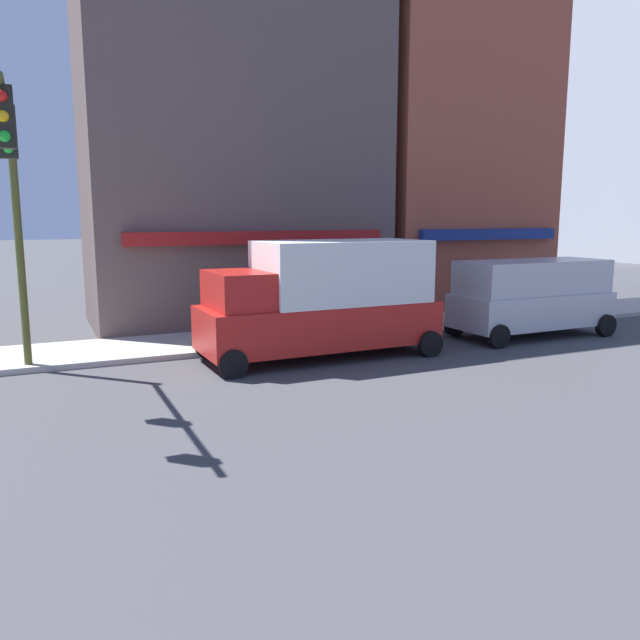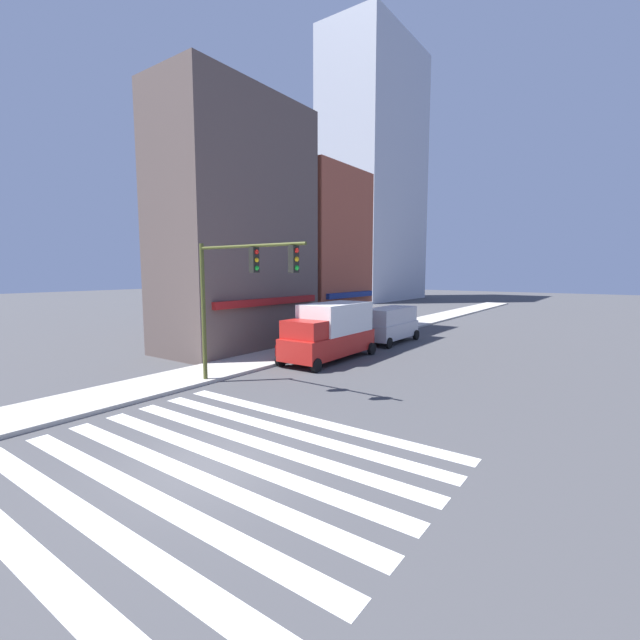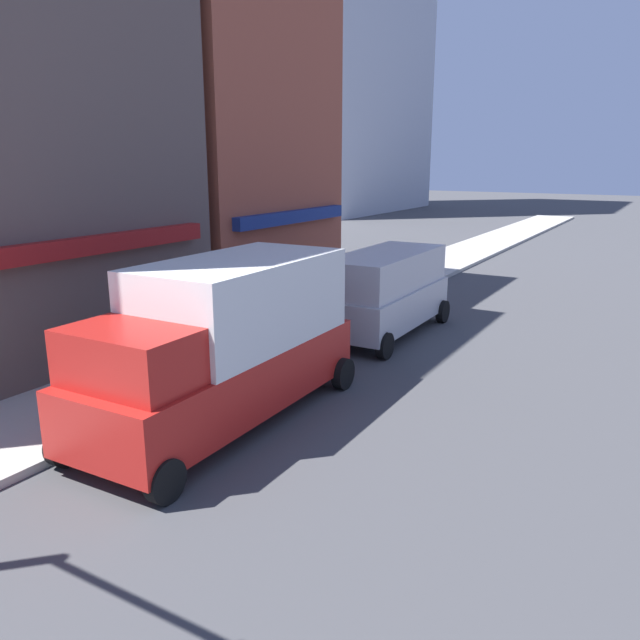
{
  "view_description": "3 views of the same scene",
  "coord_description": "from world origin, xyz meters",
  "px_view_note": "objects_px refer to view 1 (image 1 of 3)",
  "views": [
    {
      "loc": [
        5.45,
        -9.79,
        3.65
      ],
      "look_at": [
        12.11,
        4.7,
        1.0
      ],
      "focal_mm": 35.0,
      "sensor_mm": 36.0,
      "label": 1
    },
    {
      "loc": [
        -6.53,
        -8.15,
        4.75
      ],
      "look_at": [
        13.06,
        6.0,
        2.0
      ],
      "focal_mm": 24.0,
      "sensor_mm": 36.0,
      "label": 2
    },
    {
      "loc": [
        3.56,
        -2.46,
        4.84
      ],
      "look_at": [
        15.68,
        4.7,
        1.2
      ],
      "focal_mm": 35.0,
      "sensor_mm": 36.0,
      "label": 3
    }
  ],
  "objects_px": {
    "traffic_signal": "(12,182)",
    "pedestrian_grey_coat": "(502,286)",
    "box_truck_red": "(323,297)",
    "pedestrian_white_shirt": "(332,301)",
    "fire_hydrant": "(216,331)",
    "van_silver": "(532,295)"
  },
  "relations": [
    {
      "from": "pedestrian_white_shirt",
      "to": "box_truck_red",
      "type": "bearing_deg",
      "value": 2.33
    },
    {
      "from": "traffic_signal",
      "to": "fire_hydrant",
      "type": "distance_m",
      "value": 6.3
    },
    {
      "from": "pedestrian_grey_coat",
      "to": "fire_hydrant",
      "type": "height_order",
      "value": "pedestrian_grey_coat"
    },
    {
      "from": "traffic_signal",
      "to": "pedestrian_grey_coat",
      "type": "height_order",
      "value": "traffic_signal"
    },
    {
      "from": "van_silver",
      "to": "pedestrian_white_shirt",
      "type": "height_order",
      "value": "van_silver"
    },
    {
      "from": "box_truck_red",
      "to": "van_silver",
      "type": "relative_size",
      "value": 1.24
    },
    {
      "from": "van_silver",
      "to": "pedestrian_grey_coat",
      "type": "height_order",
      "value": "van_silver"
    },
    {
      "from": "box_truck_red",
      "to": "pedestrian_white_shirt",
      "type": "height_order",
      "value": "box_truck_red"
    },
    {
      "from": "van_silver",
      "to": "traffic_signal",
      "type": "bearing_deg",
      "value": -179.11
    },
    {
      "from": "traffic_signal",
      "to": "pedestrian_white_shirt",
      "type": "height_order",
      "value": "traffic_signal"
    },
    {
      "from": "van_silver",
      "to": "pedestrian_white_shirt",
      "type": "bearing_deg",
      "value": 153.6
    },
    {
      "from": "box_truck_red",
      "to": "fire_hydrant",
      "type": "distance_m",
      "value": 3.09
    },
    {
      "from": "box_truck_red",
      "to": "van_silver",
      "type": "xyz_separation_m",
      "value": [
        7.05,
        -0.0,
        -0.3
      ]
    },
    {
      "from": "van_silver",
      "to": "pedestrian_grey_coat",
      "type": "distance_m",
      "value": 4.29
    },
    {
      "from": "box_truck_red",
      "to": "pedestrian_white_shirt",
      "type": "relative_size",
      "value": 3.53
    },
    {
      "from": "traffic_signal",
      "to": "pedestrian_grey_coat",
      "type": "distance_m",
      "value": 16.98
    },
    {
      "from": "traffic_signal",
      "to": "pedestrian_white_shirt",
      "type": "distance_m",
      "value": 9.65
    },
    {
      "from": "traffic_signal",
      "to": "pedestrian_grey_coat",
      "type": "xyz_separation_m",
      "value": [
        16.15,
        4.14,
        -3.26
      ]
    },
    {
      "from": "pedestrian_white_shirt",
      "to": "fire_hydrant",
      "type": "height_order",
      "value": "pedestrian_white_shirt"
    },
    {
      "from": "traffic_signal",
      "to": "box_truck_red",
      "type": "height_order",
      "value": "traffic_signal"
    },
    {
      "from": "traffic_signal",
      "to": "van_silver",
      "type": "bearing_deg",
      "value": 1.59
    },
    {
      "from": "traffic_signal",
      "to": "fire_hydrant",
      "type": "bearing_deg",
      "value": 24.27
    }
  ]
}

